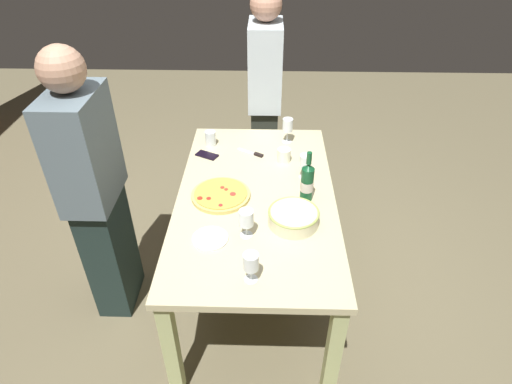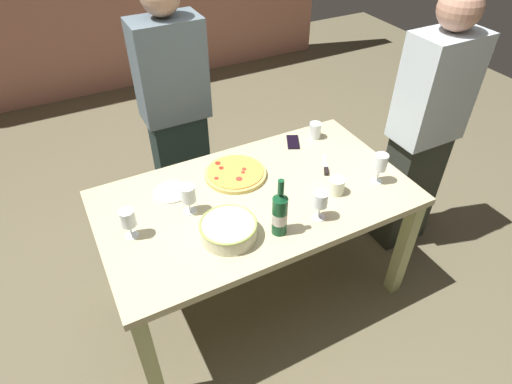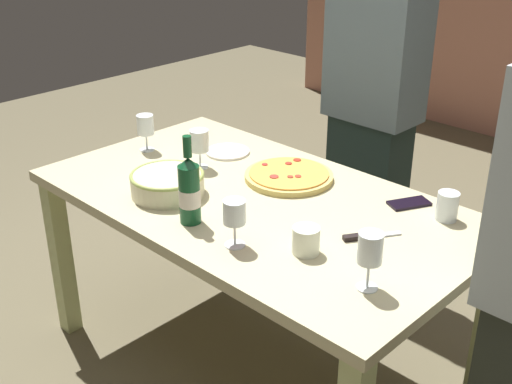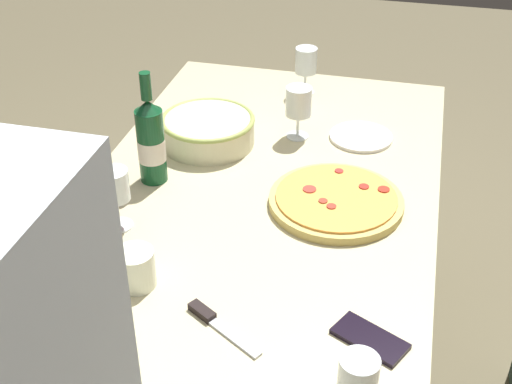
# 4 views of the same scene
# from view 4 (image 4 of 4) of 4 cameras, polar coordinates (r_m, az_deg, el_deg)

# --- Properties ---
(dining_table) EXTENTS (1.60, 0.90, 0.75)m
(dining_table) POSITION_cam_4_polar(r_m,az_deg,el_deg) (1.81, 0.00, -3.02)
(dining_table) COLOR #C4BA8E
(dining_table) RESTS_ON ground
(pizza) EXTENTS (0.34, 0.34, 0.03)m
(pizza) POSITION_cam_4_polar(r_m,az_deg,el_deg) (1.73, 6.59, -0.71)
(pizza) COLOR #D2B762
(pizza) RESTS_ON dining_table
(serving_bowl) EXTENTS (0.27, 0.27, 0.08)m
(serving_bowl) POSITION_cam_4_polar(r_m,az_deg,el_deg) (1.98, -3.97, 5.17)
(serving_bowl) COLOR beige
(serving_bowl) RESTS_ON dining_table
(wine_bottle) EXTENTS (0.07, 0.07, 0.30)m
(wine_bottle) POSITION_cam_4_polar(r_m,az_deg,el_deg) (1.79, -8.63, 4.19)
(wine_bottle) COLOR #124926
(wine_bottle) RESTS_ON dining_table
(wine_glass_near_pizza) EXTENTS (0.07, 0.07, 0.17)m
(wine_glass_near_pizza) POSITION_cam_4_polar(r_m,az_deg,el_deg) (1.29, -15.58, -10.09)
(wine_glass_near_pizza) COLOR white
(wine_glass_near_pizza) RESTS_ON dining_table
(wine_glass_by_bottle) EXTENTS (0.07, 0.07, 0.16)m
(wine_glass_by_bottle) POSITION_cam_4_polar(r_m,az_deg,el_deg) (1.99, 3.52, 7.22)
(wine_glass_by_bottle) COLOR white
(wine_glass_by_bottle) RESTS_ON dining_table
(wine_glass_far_left) EXTENTS (0.07, 0.07, 0.15)m
(wine_glass_far_left) POSITION_cam_4_polar(r_m,az_deg,el_deg) (2.26, 4.13, 10.62)
(wine_glass_far_left) COLOR white
(wine_glass_far_left) RESTS_ON dining_table
(wine_glass_far_right) EXTENTS (0.07, 0.07, 0.15)m
(wine_glass_far_right) POSITION_cam_4_polar(r_m,az_deg,el_deg) (1.63, -11.55, 0.28)
(wine_glass_far_right) COLOR white
(wine_glass_far_right) RESTS_ON dining_table
(cup_amber) EXTENTS (0.08, 0.08, 0.09)m
(cup_amber) POSITION_cam_4_polar(r_m,az_deg,el_deg) (1.49, -9.88, -6.19)
(cup_amber) COLOR white
(cup_amber) RESTS_ON dining_table
(cup_ceramic) EXTENTS (0.07, 0.07, 0.10)m
(cup_ceramic) POSITION_cam_4_polar(r_m,az_deg,el_deg) (1.25, 8.36, -15.02)
(cup_ceramic) COLOR white
(cup_ceramic) RESTS_ON dining_table
(side_plate) EXTENTS (0.18, 0.18, 0.01)m
(side_plate) POSITION_cam_4_polar(r_m,az_deg,el_deg) (2.04, 8.62, 4.51)
(side_plate) COLOR white
(side_plate) RESTS_ON dining_table
(cell_phone) EXTENTS (0.13, 0.16, 0.01)m
(cell_phone) POSITION_cam_4_polar(r_m,az_deg,el_deg) (1.39, 9.34, -11.81)
(cell_phone) COLOR black
(cell_phone) RESTS_ON dining_table
(pizza_knife) EXTENTS (0.12, 0.18, 0.02)m
(pizza_knife) POSITION_cam_4_polar(r_m,az_deg,el_deg) (1.41, -3.42, -10.59)
(pizza_knife) COLOR silver
(pizza_knife) RESTS_ON dining_table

